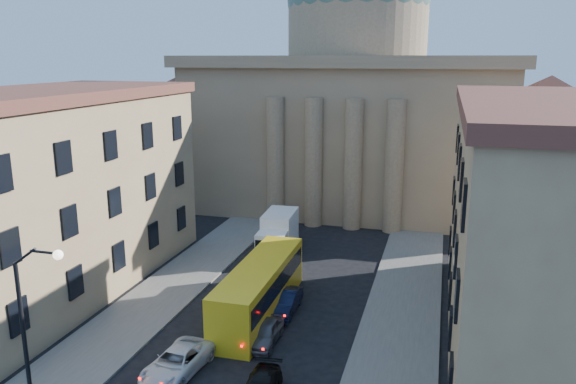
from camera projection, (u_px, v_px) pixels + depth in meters
name	position (u px, v px, depth m)	size (l,w,h in m)	color
sidewalk_left	(128.00, 323.00, 36.32)	(5.00, 60.00, 0.15)	#5B5953
sidewalk_right	(393.00, 361.00, 31.87)	(5.00, 60.00, 0.15)	#5B5953
church	(355.00, 100.00, 66.39)	(68.02, 28.76, 36.60)	#7B674C
building_left	(47.00, 191.00, 40.56)	(11.60, 26.60, 14.70)	tan
building_right	(558.00, 229.00, 31.66)	(11.60, 26.60, 14.70)	tan
street_lamp	(32.00, 320.00, 25.33)	(2.62, 0.44, 8.83)	black
car_left_mid	(177.00, 362.00, 30.51)	(2.33, 5.05, 1.40)	silver
car_right_far	(265.00, 333.00, 33.83)	(1.63, 4.05, 1.38)	#55555B
car_right_distant	(285.00, 302.00, 37.92)	(1.56, 4.46, 1.47)	black
city_bus	(260.00, 287.00, 37.57)	(2.91, 12.27, 3.45)	yellow
box_truck	(278.00, 235.00, 49.24)	(2.88, 6.51, 3.50)	white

